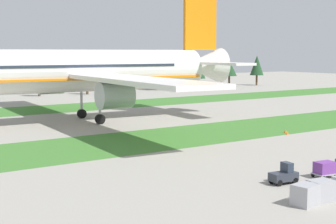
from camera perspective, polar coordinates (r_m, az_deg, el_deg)
grass_strip_near at (r=72.99m, az=0.49°, el=-2.79°), size 320.00×16.14×0.01m
grass_strip_far at (r=111.79m, az=-12.70°, el=0.36°), size 320.00×16.14×0.01m
airliner at (r=88.83m, az=-10.32°, el=4.58°), size 60.77×75.21×24.84m
baggage_tug at (r=48.45m, az=12.87°, el=-6.89°), size 2.75×1.63×1.97m
cargo_dolly_lead at (r=51.73m, az=17.16°, el=-6.03°), size 2.38×1.77×1.55m
uld_container_0 at (r=42.16m, az=15.13°, el=-8.95°), size 2.20×1.86×1.71m
uld_container_1 at (r=43.69m, az=16.79°, el=-8.44°), size 2.14×1.78×1.73m
taxiway_marker_0 at (r=77.04m, az=13.22°, el=-2.30°), size 0.44×0.44×0.46m
taxiway_marker_1 at (r=78.40m, az=13.01°, el=-2.08°), size 0.44×0.44×0.62m
distant_tree_line at (r=140.20m, az=-18.12°, el=4.30°), size 187.73×9.22×11.71m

